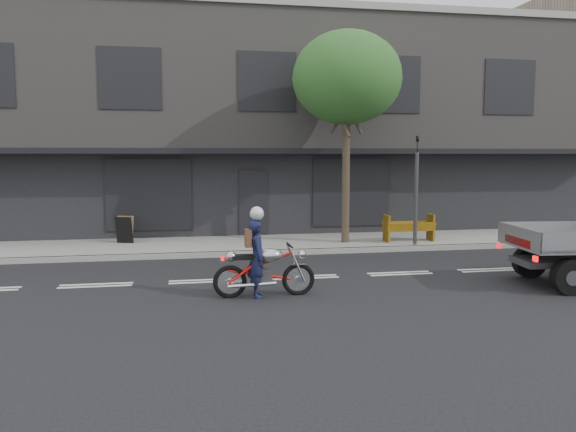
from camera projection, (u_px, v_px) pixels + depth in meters
The scene contains 10 objects.
ground at pixel (305, 277), 13.43m from camera, with size 80.00×80.00×0.00m, color black.
sidewalk at pixel (275, 244), 18.02m from camera, with size 32.00×3.20×0.15m, color gray.
kerb at pixel (283, 252), 16.46m from camera, with size 32.00×0.20×0.15m, color gray.
building_main at pixel (251, 130), 24.06m from camera, with size 26.00×10.00×8.00m, color slate.
street_tree at pixel (347, 78), 17.36m from camera, with size 3.40×3.40×6.74m.
traffic_light_pole at pixel (416, 196), 17.27m from camera, with size 0.12×0.12×3.50m.
motorcycle at pixel (264, 270), 11.58m from camera, with size 2.13×0.62×1.09m.
rider at pixel (257, 258), 11.53m from camera, with size 0.58×0.38×1.60m, color #131736.
construction_barrier at pixel (412, 228), 17.87m from camera, with size 1.62×0.65×0.90m, color #F4A30C, non-canonical shape.
sandwich_board at pixel (124, 230), 17.61m from camera, with size 0.53×0.36×0.85m, color black, non-canonical shape.
Camera 1 is at (-2.74, -12.92, 2.91)m, focal length 35.00 mm.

